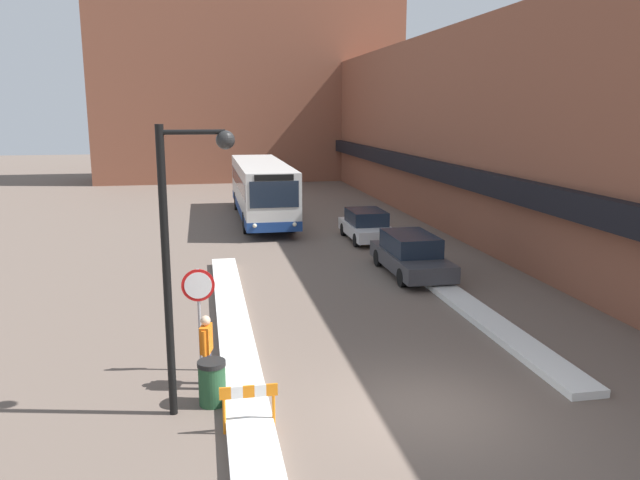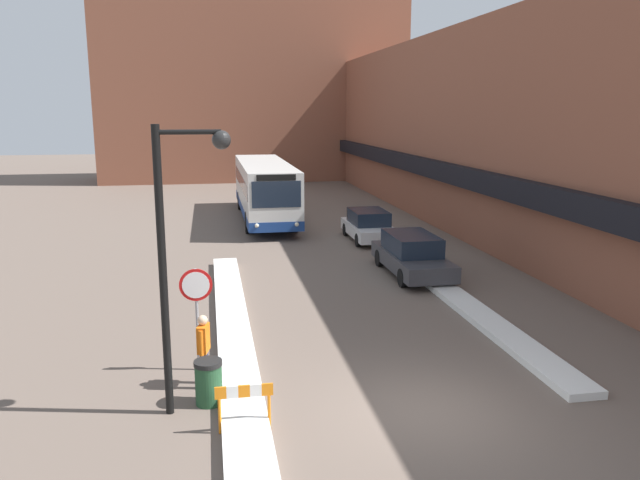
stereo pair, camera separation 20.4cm
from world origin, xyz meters
The scene contains 13 objects.
ground_plane centered at (0.00, 0.00, 0.00)m, with size 160.00×160.00×0.00m, color #66564C.
building_row_right centered at (9.98, 24.00, 4.96)m, with size 5.50×60.00×9.95m.
building_backdrop_far centered at (0.00, 45.36, 7.67)m, with size 26.00×8.00×15.34m.
snow_bank_left centered at (-3.60, 4.47, 0.12)m, with size 0.90×17.46×0.24m.
snow_bank_right centered at (3.60, 6.14, 0.09)m, with size 0.90×12.64×0.19m.
city_bus centered at (-1.10, 23.29, 1.74)m, with size 2.61×12.59×3.18m.
parked_car_front centered at (3.20, 10.40, 0.76)m, with size 1.87×4.87×1.52m.
parked_car_middle centered at (3.20, 16.76, 0.71)m, with size 1.84×4.21×1.42m.
stop_sign centered at (-4.50, 2.92, 1.79)m, with size 0.76×0.08×2.46m.
street_lamp centered at (-4.75, 0.86, 3.62)m, with size 1.46×0.36×5.76m.
pedestrian centered at (-4.36, 2.02, 0.99)m, with size 0.30×0.52×1.64m.
trash_bin centered at (-4.27, 1.13, 0.48)m, with size 0.59×0.59×0.95m.
construction_barricade centered at (-3.61, -0.15, 0.67)m, with size 1.10×0.06×0.94m.
Camera 2 is at (-4.11, -11.15, 6.02)m, focal length 35.00 mm.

